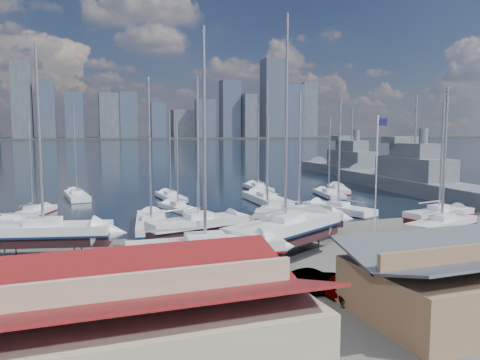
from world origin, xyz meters
name	(u,v)px	position (x,y,z in m)	size (l,w,h in m)	color
ground	(322,249)	(0.00, -10.00, 0.00)	(1400.00, 1400.00, 0.00)	#605E59
water	(101,146)	(0.00, 300.00, -0.15)	(1400.00, 600.00, 0.40)	#1B2D40
far_shore	(88,139)	(0.00, 560.00, 1.10)	(1400.00, 80.00, 2.20)	#2D332D
skyline	(80,107)	(-7.83, 553.76, 39.09)	(639.14, 43.80, 107.69)	#475166
shed_red	(147,318)	(-18.00, -26.00, 2.32)	(14.70, 9.45, 4.51)	#BFB293
shed_grey	(464,278)	(0.00, -26.00, 2.15)	(12.60, 8.40, 4.17)	#8C6B4C
sailboat_cradle_0	(44,233)	(-23.20, -5.17, 2.14)	(11.25, 5.58, 17.41)	#2D2D33
sailboat_cradle_1	(205,252)	(-12.32, -15.28, 2.14)	(11.03, 3.72, 17.44)	#2D2D33
sailboat_cradle_2	(199,225)	(-10.24, -5.65, 2.04)	(9.67, 4.66, 15.27)	#2D2D33
sailboat_cradle_3	(285,230)	(-4.33, -11.39, 2.27)	(12.57, 9.06, 19.79)	#2D2D33
sailboat_cradle_4	(299,217)	(0.31, -4.76, 1.98)	(8.77, 6.10, 14.21)	#2D2D33
sailboat_cradle_5	(442,226)	(10.23, -13.37, 1.98)	(9.06, 5.31, 14.28)	#2D2D33
sailboat_cradle_6	(439,215)	(14.24, -8.75, 1.95)	(8.57, 3.70, 13.60)	#2D2D33
sailboat_moored_0	(0,234)	(-27.83, 5.15, 0.31)	(4.61, 11.58, 16.84)	black
sailboat_moored_1	(33,213)	(-25.54, 16.57, 0.31)	(5.58, 8.59, 12.51)	black
sailboat_moored_2	(77,197)	(-20.22, 29.70, 0.32)	(3.92, 10.33, 15.22)	black
sailboat_moored_3	(151,225)	(-12.90, 4.34, 0.31)	(4.87, 11.68, 16.93)	black
sailboat_moored_4	(178,209)	(-7.85, 13.93, 0.33)	(4.04, 8.43, 12.26)	black
sailboat_moored_5	(171,198)	(-6.77, 23.81, 0.31)	(3.29, 9.55, 14.03)	black
sailboat_moored_6	(267,215)	(1.51, 5.92, 0.31)	(6.60, 8.65, 12.95)	black
sailboat_moored_7	(266,201)	(5.60, 15.73, 0.33)	(3.91, 12.34, 18.44)	black
sailboat_moored_8	(258,189)	(9.98, 29.74, 0.31)	(3.37, 9.91, 14.58)	black
sailboat_moored_9	(338,210)	(11.33, 5.60, 0.32)	(5.94, 10.52, 15.32)	black
sailboat_moored_10	(329,195)	(17.60, 18.55, 0.31)	(4.28, 9.39, 13.56)	black
sailboat_moored_11	(338,190)	(22.46, 23.54, 0.31)	(6.07, 9.76, 14.15)	black
naval_ship_east	(413,183)	(34.11, 18.55, 1.66)	(11.22, 44.67, 17.98)	slate
naval_ship_west	(351,169)	(40.97, 47.95, 1.66)	(8.59, 41.40, 17.70)	slate
car_a	(341,289)	(-5.32, -21.55, 0.69)	(1.62, 4.04, 1.38)	gray
car_b	(316,282)	(-6.34, -20.18, 0.78)	(1.66, 4.76, 1.57)	gray
car_c	(414,262)	(2.83, -18.52, 0.81)	(2.70, 5.86, 1.63)	gray
car_d	(461,269)	(4.95, -20.94, 0.70)	(1.97, 4.85, 1.41)	gray
flagpole	(377,171)	(5.59, -10.07, 6.86)	(1.05, 0.12, 11.92)	white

